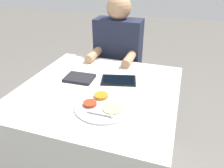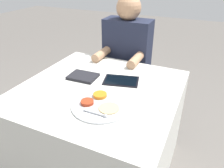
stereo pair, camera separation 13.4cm
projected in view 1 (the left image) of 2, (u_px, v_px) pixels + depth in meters
The scene contains 6 objects.
ground_plane at pixel (101, 167), 1.77m from camera, with size 12.00×12.00×0.00m, color #605B56.
dining_table at pixel (100, 132), 1.59m from camera, with size 1.01×1.00×0.74m.
thali_tray at pixel (103, 105), 1.23m from camera, with size 0.34×0.34×0.03m.
red_notebook at pixel (80, 78), 1.52m from camera, with size 0.20×0.16×0.02m.
tablet_device at pixel (119, 80), 1.50m from camera, with size 0.27×0.21×0.01m.
person_diner at pixel (118, 68), 2.07m from camera, with size 0.41×0.44×1.24m.
Camera 1 is at (0.47, -1.14, 1.44)m, focal length 35.00 mm.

